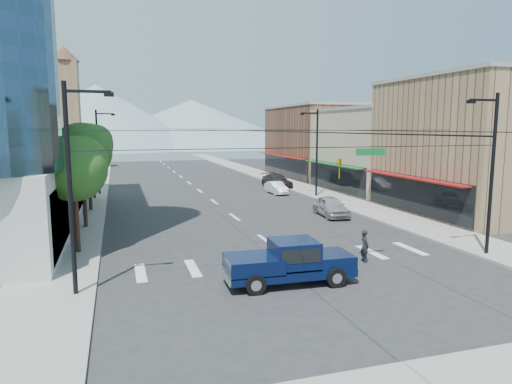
# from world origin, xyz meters

# --- Properties ---
(ground) EXTENTS (160.00, 160.00, 0.00)m
(ground) POSITION_xyz_m (0.00, 0.00, 0.00)
(ground) COLOR #28282B
(ground) RESTS_ON ground
(sidewalk_left) EXTENTS (4.00, 120.00, 0.15)m
(sidewalk_left) POSITION_xyz_m (-12.00, 40.00, 0.07)
(sidewalk_left) COLOR gray
(sidewalk_left) RESTS_ON ground
(sidewalk_right) EXTENTS (4.00, 120.00, 0.15)m
(sidewalk_right) POSITION_xyz_m (12.00, 40.00, 0.07)
(sidewalk_right) COLOR gray
(sidewalk_right) RESTS_ON ground
(shop_near) EXTENTS (12.00, 14.00, 11.00)m
(shop_near) POSITION_xyz_m (20.00, 10.00, 5.50)
(shop_near) COLOR #8C6B4C
(shop_near) RESTS_ON ground
(shop_mid) EXTENTS (12.00, 14.00, 9.00)m
(shop_mid) POSITION_xyz_m (20.00, 24.00, 4.50)
(shop_mid) COLOR tan
(shop_mid) RESTS_ON ground
(shop_far) EXTENTS (12.00, 18.00, 10.00)m
(shop_far) POSITION_xyz_m (20.00, 40.00, 5.00)
(shop_far) COLOR brown
(shop_far) RESTS_ON ground
(clock_tower) EXTENTS (4.80, 4.80, 20.40)m
(clock_tower) POSITION_xyz_m (-16.50, 62.00, 10.64)
(clock_tower) COLOR #8C6B4C
(clock_tower) RESTS_ON ground
(mountain_left) EXTENTS (80.00, 80.00, 22.00)m
(mountain_left) POSITION_xyz_m (-15.00, 150.00, 11.00)
(mountain_left) COLOR gray
(mountain_left) RESTS_ON ground
(mountain_right) EXTENTS (90.00, 90.00, 18.00)m
(mountain_right) POSITION_xyz_m (20.00, 160.00, 9.00)
(mountain_right) COLOR gray
(mountain_right) RESTS_ON ground
(tree_near) EXTENTS (3.65, 3.64, 6.71)m
(tree_near) POSITION_xyz_m (-11.07, 6.10, 4.99)
(tree_near) COLOR black
(tree_near) RESTS_ON ground
(tree_midnear) EXTENTS (4.09, 4.09, 7.52)m
(tree_midnear) POSITION_xyz_m (-11.07, 13.10, 5.59)
(tree_midnear) COLOR black
(tree_midnear) RESTS_ON ground
(tree_midfar) EXTENTS (3.65, 3.64, 6.71)m
(tree_midfar) POSITION_xyz_m (-11.07, 20.10, 4.99)
(tree_midfar) COLOR black
(tree_midfar) RESTS_ON ground
(tree_far) EXTENTS (4.09, 4.09, 7.52)m
(tree_far) POSITION_xyz_m (-11.07, 27.10, 5.59)
(tree_far) COLOR black
(tree_far) RESTS_ON ground
(signal_rig) EXTENTS (21.80, 0.20, 9.00)m
(signal_rig) POSITION_xyz_m (0.19, -1.00, 4.64)
(signal_rig) COLOR black
(signal_rig) RESTS_ON ground
(lamp_pole_nw) EXTENTS (2.00, 0.25, 9.00)m
(lamp_pole_nw) POSITION_xyz_m (-10.67, 30.00, 4.94)
(lamp_pole_nw) COLOR black
(lamp_pole_nw) RESTS_ON ground
(lamp_pole_ne) EXTENTS (2.00, 0.25, 9.00)m
(lamp_pole_ne) POSITION_xyz_m (10.67, 22.00, 4.94)
(lamp_pole_ne) COLOR black
(lamp_pole_ne) RESTS_ON ground
(pickup_truck) EXTENTS (6.10, 2.54, 2.04)m
(pickup_truck) POSITION_xyz_m (-1.52, -2.08, 1.06)
(pickup_truck) COLOR #071339
(pickup_truck) RESTS_ON ground
(pedestrian) EXTENTS (0.47, 0.67, 1.76)m
(pedestrian) POSITION_xyz_m (3.60, -0.06, 0.88)
(pedestrian) COLOR black
(pedestrian) RESTS_ON ground
(parked_car_near) EXTENTS (2.33, 4.87, 1.61)m
(parked_car_near) POSITION_xyz_m (7.60, 12.09, 0.80)
(parked_car_near) COLOR #ACABB0
(parked_car_near) RESTS_ON ground
(parked_car_mid) EXTENTS (1.61, 4.08, 1.32)m
(parked_car_mid) POSITION_xyz_m (7.60, 25.36, 0.66)
(parked_car_mid) COLOR white
(parked_car_mid) RESTS_ON ground
(parked_car_far) EXTENTS (2.71, 5.73, 1.61)m
(parked_car_far) POSITION_xyz_m (9.40, 30.27, 0.81)
(parked_car_far) COLOR #292A2C
(parked_car_far) RESTS_ON ground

